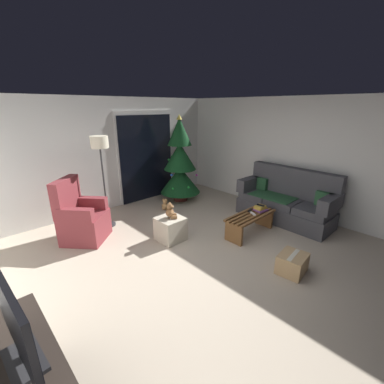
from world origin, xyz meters
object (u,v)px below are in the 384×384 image
book_stack (260,208)px  television (15,324)px  coffee_table (250,221)px  remote_white (253,214)px  ottoman (171,229)px  couch (286,202)px  floor_lamp (100,151)px  remote_black (250,210)px  cell_phone (261,205)px  teddy_bear_honey_by_tree (165,205)px  cardboard_box_taped_mid_floor (292,263)px  armchair (81,219)px  christmas_tree (180,164)px  teddy_bear_chestnut (171,212)px

book_stack → television: size_ratio=0.31×
coffee_table → television: bearing=-168.2°
coffee_table → remote_white: remote_white is taller
ottoman → book_stack: bearing=-30.1°
couch → floor_lamp: (-2.86, 2.31, 1.11)m
couch → coffee_table: bearing=173.1°
remote_black → cell_phone: 0.23m
floor_lamp → teddy_bear_honey_by_tree: 1.92m
floor_lamp → cardboard_box_taped_mid_floor: (1.22, -3.28, -1.36)m
book_stack → floor_lamp: size_ratio=0.15×
floor_lamp → coffee_table: bearing=-50.9°
remote_black → book_stack: (0.16, -0.12, 0.03)m
armchair → television: bearing=-116.6°
teddy_bear_honey_by_tree → cardboard_box_taped_mid_floor: bearing=-91.9°
remote_black → christmas_tree: christmas_tree is taller
floor_lamp → couch: bearing=-38.9°
couch → teddy_bear_chestnut: bearing=157.1°
christmas_tree → armchair: (-2.61, -0.34, -0.53)m
floor_lamp → television: floor_lamp is taller
remote_white → book_stack: book_stack is taller
christmas_tree → ottoman: christmas_tree is taller
coffee_table → cell_phone: 0.38m
remote_black → television: (-3.84, -0.88, 0.63)m
cell_phone → teddy_bear_honey_by_tree: size_ratio=0.50×
cell_phone → floor_lamp: bearing=126.2°
coffee_table → cardboard_box_taped_mid_floor: coffee_table is taller
teddy_bear_chestnut → armchair: bearing=136.1°
remote_black → teddy_bear_chestnut: (-1.33, 0.74, 0.14)m
armchair → ottoman: size_ratio=2.57×
floor_lamp → ottoman: (0.55, -1.33, -1.29)m
book_stack → cell_phone: size_ratio=1.80×
remote_black → floor_lamp: bearing=28.4°
floor_lamp → ottoman: floor_lamp is taller
coffee_table → cell_phone: bearing=-1.9°
remote_white → remote_black: bearing=-98.2°
christmas_tree → cell_phone: bearing=-89.0°
coffee_table → armchair: size_ratio=0.97×
cell_phone → teddy_bear_chestnut: 1.73m
teddy_bear_honey_by_tree → remote_white: bearing=-76.8°
remote_white → teddy_bear_honey_by_tree: bearing=-49.2°
armchair → television: size_ratio=1.34×
floor_lamp → remote_black: bearing=-47.7°
armchair → christmas_tree: bearing=7.4°
remote_white → television: size_ratio=0.19×
remote_white → ottoman: ottoman is taller
armchair → coffee_table: bearing=-39.5°
book_stack → floor_lamp: floor_lamp is taller
christmas_tree → television: 5.02m
teddy_bear_chestnut → teddy_bear_honey_by_tree: 1.46m
couch → television: bearing=-172.3°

